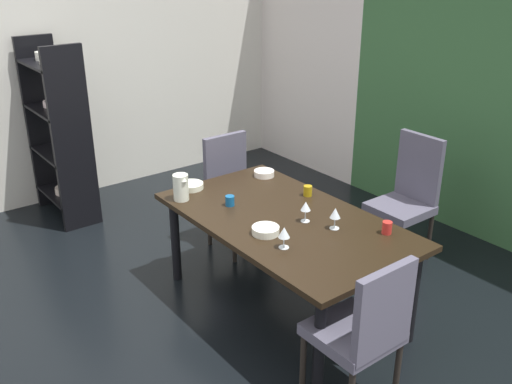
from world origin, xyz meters
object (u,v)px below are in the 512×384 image
serving_bowl_near_shelf (264,173)px  pitcher_center (181,187)px  serving_bowl_corner (266,230)px  dining_table (285,227)px  chair_left_far (233,187)px  chair_head_far (408,193)px  cup_left (230,201)px  serving_bowl_north (191,186)px  wine_glass_west (306,207)px  chair_right_near (364,328)px  wine_glass_south (284,233)px  cup_near_window (308,191)px  cup_rear (387,228)px  wine_glass_right (335,214)px  display_shelf (58,131)px

serving_bowl_near_shelf → pitcher_center: size_ratio=0.82×
serving_bowl_corner → pitcher_center: pitcher_center is taller
dining_table → chair_left_far: size_ratio=1.86×
chair_head_far → chair_left_far: (-1.04, -1.03, -0.02)m
chair_head_far → cup_left: 1.58m
chair_left_far → serving_bowl_north: chair_left_far is taller
wine_glass_west → pitcher_center: bearing=-149.7°
chair_right_near → wine_glass_south: 0.75m
chair_head_far → cup_near_window: size_ratio=13.38×
dining_table → cup_rear: size_ratio=21.96×
chair_left_far → wine_glass_right: chair_left_far is taller
wine_glass_west → wine_glass_south: size_ratio=1.03×
cup_left → cup_rear: bearing=29.7°
wine_glass_south → cup_rear: 0.71m
wine_glass_right → cup_left: 0.80m
chair_right_near → serving_bowl_near_shelf: (-1.71, 0.65, 0.22)m
cup_rear → chair_right_near: bearing=-56.7°
dining_table → pitcher_center: bearing=-149.2°
chair_right_near → wine_glass_right: chair_right_near is taller
display_shelf → serving_bowl_corner: (2.64, 0.40, -0.10)m
wine_glass_right → serving_bowl_corner: size_ratio=0.83×
wine_glass_right → wine_glass_west: (-0.20, -0.08, -0.00)m
cup_left → serving_bowl_corner: bearing=-7.9°
display_shelf → serving_bowl_corner: display_shelf is taller
serving_bowl_near_shelf → cup_left: cup_left is taller
display_shelf → serving_bowl_near_shelf: bearing=29.1°
chair_right_near → display_shelf: (-3.55, -0.37, 0.32)m
cup_left → chair_right_near: bearing=-4.1°
chair_right_near → wine_glass_right: size_ratio=6.43×
display_shelf → cup_left: size_ratio=22.87×
serving_bowl_near_shelf → cup_rear: 1.28m
chair_head_far → serving_bowl_near_shelf: (-0.71, -0.96, 0.18)m
chair_left_far → chair_head_far: bearing=134.9°
wine_glass_west → cup_near_window: size_ratio=1.85×
display_shelf → chair_left_far: bearing=32.1°
wine_glass_right → serving_bowl_near_shelf: size_ratio=0.91×
display_shelf → serving_bowl_near_shelf: (1.83, 1.02, -0.10)m
serving_bowl_north → pitcher_center: (0.14, -0.17, 0.08)m
wine_glass_west → cup_near_window: 0.45m
chair_right_near → wine_glass_west: bearing=68.1°
chair_right_near → chair_left_far: chair_left_far is taller
wine_glass_west → chair_right_near: bearing=-21.9°
chair_left_far → wine_glass_south: bearing=67.0°
serving_bowl_corner → wine_glass_right: bearing=61.7°
cup_left → wine_glass_south: bearing=-7.7°
wine_glass_south → serving_bowl_near_shelf: wine_glass_south is taller
dining_table → serving_bowl_corner: size_ratio=10.15×
chair_right_near → serving_bowl_near_shelf: bearing=69.1°
wine_glass_west → wine_glass_south: wine_glass_west is taller
chair_head_far → serving_bowl_corner: bearing=93.4°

